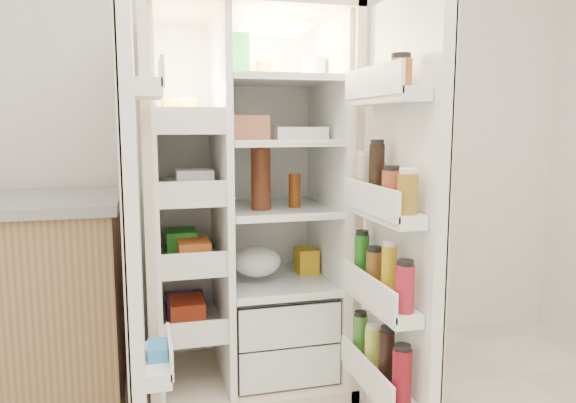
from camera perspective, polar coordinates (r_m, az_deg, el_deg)
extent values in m
cube|color=white|center=(2.96, -5.39, 9.40)|extent=(4.00, 0.02, 2.70)
cube|color=beige|center=(2.91, -5.75, 0.54)|extent=(0.92, 0.04, 1.80)
cube|color=beige|center=(2.55, -14.37, -0.76)|extent=(0.04, 0.70, 1.80)
cube|color=beige|center=(2.70, 4.63, -0.04)|extent=(0.04, 0.70, 1.80)
cube|color=beige|center=(2.61, -4.82, 19.10)|extent=(0.92, 0.70, 0.04)
cube|color=beige|center=(2.85, -4.39, -17.78)|extent=(0.92, 0.70, 0.08)
cube|color=white|center=(2.88, -5.66, 0.86)|extent=(0.84, 0.02, 1.68)
cube|color=white|center=(2.55, -13.71, -0.29)|extent=(0.02, 0.62, 1.68)
cube|color=white|center=(2.69, 4.04, 0.36)|extent=(0.02, 0.62, 1.68)
cube|color=white|center=(2.57, -7.01, -0.04)|extent=(0.03, 0.62, 1.68)
cube|color=white|center=(2.80, -1.11, -14.97)|extent=(0.47, 0.52, 0.19)
cube|color=white|center=(2.72, -1.12, -11.10)|extent=(0.47, 0.52, 0.19)
cube|color=#FFD18C|center=(2.68, -1.58, 17.54)|extent=(0.30, 0.30, 0.02)
cube|color=silver|center=(2.69, -10.14, -12.26)|extent=(0.28, 0.58, 0.02)
cube|color=silver|center=(2.60, -10.31, -6.06)|extent=(0.28, 0.58, 0.02)
cube|color=silver|center=(2.55, -10.48, 0.50)|extent=(0.28, 0.58, 0.02)
cube|color=silver|center=(2.53, -10.65, 7.26)|extent=(0.28, 0.58, 0.02)
cube|color=silver|center=(2.70, -1.23, -8.26)|extent=(0.49, 0.58, 0.01)
cube|color=silver|center=(2.62, -1.25, -0.70)|extent=(0.49, 0.58, 0.01)
cube|color=silver|center=(2.59, -1.28, 6.31)|extent=(0.49, 0.58, 0.02)
cube|color=silver|center=(2.60, -1.30, 12.49)|extent=(0.49, 0.58, 0.02)
cube|color=red|center=(2.67, -10.17, -11.05)|extent=(0.16, 0.20, 0.10)
cube|color=green|center=(2.59, -10.35, -4.55)|extent=(0.14, 0.18, 0.12)
cube|color=white|center=(2.54, -10.50, 1.50)|extent=(0.20, 0.22, 0.07)
cube|color=#C38320|center=(2.53, -10.70, 9.07)|extent=(0.15, 0.16, 0.14)
cube|color=#5C2F8F|center=(2.67, -10.17, -11.15)|extent=(0.18, 0.20, 0.09)
cube|color=#C75C23|center=(2.59, -10.34, -4.77)|extent=(0.14, 0.18, 0.10)
cube|color=silver|center=(2.54, -10.52, 2.06)|extent=(0.16, 0.16, 0.12)
sphere|color=orange|center=(2.73, -3.36, -17.02)|extent=(0.07, 0.07, 0.07)
sphere|color=orange|center=(2.78, -1.63, -16.50)|extent=(0.07, 0.07, 0.07)
sphere|color=orange|center=(2.77, 0.67, -16.61)|extent=(0.07, 0.07, 0.07)
sphere|color=orange|center=(2.86, -2.92, -15.76)|extent=(0.07, 0.07, 0.07)
sphere|color=orange|center=(2.86, -0.80, -15.73)|extent=(0.07, 0.07, 0.07)
ellipsoid|color=#3A6822|center=(2.74, -1.22, -10.67)|extent=(0.26, 0.24, 0.11)
cylinder|color=#4A1F0F|center=(2.52, -2.86, 2.36)|extent=(0.09, 0.09, 0.28)
cylinder|color=#64290B|center=(2.59, 0.69, 1.18)|extent=(0.06, 0.06, 0.16)
cube|color=#20782A|center=(2.55, -4.95, 14.96)|extent=(0.07, 0.07, 0.20)
cylinder|color=silver|center=(2.65, 2.72, 13.69)|extent=(0.11, 0.11, 0.10)
cylinder|color=#AD7D27|center=(2.73, -2.57, 13.43)|extent=(0.07, 0.07, 0.10)
cube|color=white|center=(2.55, 1.35, 7.13)|extent=(0.24, 0.10, 0.06)
cube|color=#AE6545|center=(2.48, -4.25, 7.68)|extent=(0.19, 0.10, 0.11)
ellipsoid|color=silver|center=(2.63, -3.25, -6.92)|extent=(0.23, 0.21, 0.15)
cube|color=gold|center=(2.81, 1.95, -6.16)|extent=(0.10, 0.12, 0.12)
cube|color=white|center=(2.01, -15.92, -3.18)|extent=(0.05, 0.40, 1.72)
cube|color=beige|center=(2.01, -16.64, -3.20)|extent=(0.01, 0.40, 1.72)
cube|color=white|center=(2.16, -13.45, -16.24)|extent=(0.09, 0.32, 0.06)
cube|color=white|center=(1.97, -14.43, 11.29)|extent=(0.09, 0.32, 0.06)
cube|color=#338CCC|center=(2.15, -13.48, -15.51)|extent=(0.07, 0.12, 0.10)
cube|color=white|center=(2.14, 11.87, -2.33)|extent=(0.05, 0.58, 1.72)
cube|color=beige|center=(2.15, 12.46, -2.30)|extent=(0.01, 0.58, 1.72)
cube|color=white|center=(2.31, 9.39, -18.27)|extent=(0.11, 0.50, 0.05)
cube|color=white|center=(2.18, 9.60, -10.23)|extent=(0.11, 0.50, 0.05)
cube|color=white|center=(2.10, 9.83, -1.11)|extent=(0.11, 0.50, 0.05)
cube|color=white|center=(2.07, 10.12, 10.70)|extent=(0.11, 0.50, 0.05)
cylinder|color=maroon|center=(2.09, 11.82, -17.45)|extent=(0.07, 0.07, 0.20)
cylinder|color=black|center=(2.19, 10.26, -15.86)|extent=(0.06, 0.06, 0.22)
cylinder|color=#BFC842|center=(2.31, 8.83, -15.10)|extent=(0.06, 0.06, 0.18)
cylinder|color=#3C7828|center=(2.42, 7.57, -13.85)|extent=(0.06, 0.06, 0.19)
cylinder|color=maroon|center=(1.98, 12.10, -8.90)|extent=(0.07, 0.07, 0.17)
cylinder|color=#BE9816|center=(2.08, 10.49, -7.40)|extent=(0.06, 0.06, 0.21)
cylinder|color=brown|center=(2.20, 9.02, -7.18)|extent=(0.07, 0.07, 0.16)
cylinder|color=#1E6216|center=(2.31, 7.73, -5.90)|extent=(0.06, 0.06, 0.20)
cylinder|color=olive|center=(1.91, 12.40, 0.78)|extent=(0.07, 0.07, 0.14)
cylinder|color=#993E27|center=(2.02, 10.72, 1.24)|extent=(0.07, 0.07, 0.14)
cylinder|color=black|center=(2.13, 9.25, 2.85)|extent=(0.06, 0.06, 0.23)
cylinder|color=beige|center=(2.25, 7.89, 2.52)|extent=(0.06, 0.06, 0.18)
cylinder|color=brown|center=(1.97, 11.68, 12.99)|extent=(0.08, 0.08, 0.10)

